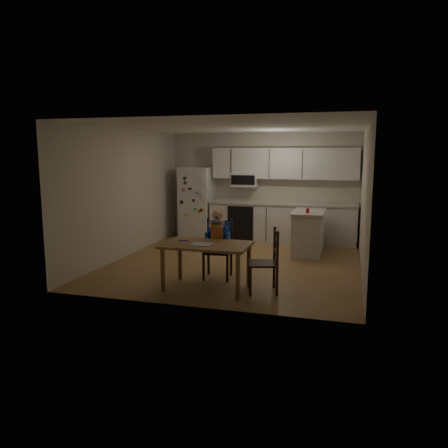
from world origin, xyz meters
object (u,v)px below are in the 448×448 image
chair_booster (218,237)px  kitchen_island (308,232)px  refrigerator (197,203)px  red_cup (308,211)px  dining_table (207,250)px  chair_side (269,257)px

chair_booster → kitchen_island: bearing=54.0°
kitchen_island → refrigerator: bearing=160.1°
kitchen_island → red_cup: 0.57m
refrigerator → kitchen_island: bearing=-19.9°
dining_table → red_cup: bearing=63.4°
kitchen_island → dining_table: bearing=-114.0°
red_cup → chair_side: bearing=-97.4°
kitchen_island → dining_table: size_ratio=0.92×
kitchen_island → red_cup: (0.00, -0.31, 0.48)m
chair_booster → dining_table: bearing=-95.7°
dining_table → chair_side: size_ratio=1.36×
refrigerator → kitchen_island: 2.98m
red_cup → dining_table: red_cup is taller
red_cup → chair_booster: size_ratio=0.08×
refrigerator → kitchen_island: refrigerator is taller
chair_booster → chair_side: size_ratio=1.20×
dining_table → kitchen_island: bearing=66.0°
refrigerator → red_cup: refrigerator is taller
kitchen_island → chair_booster: bearing=-119.8°
dining_table → chair_booster: size_ratio=1.14×
dining_table → chair_booster: chair_booster is taller
red_cup → chair_booster: (-1.26, -1.89, -0.23)m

